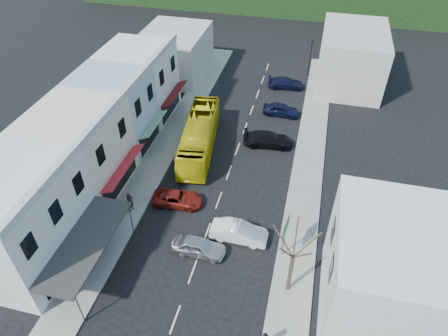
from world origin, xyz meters
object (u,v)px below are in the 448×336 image
(car_silver, at_px, (199,247))
(car_white, at_px, (239,233))
(traffic_signal, at_px, (310,59))
(car_red, at_px, (177,198))
(direction_sign, at_px, (284,238))
(street_tree, at_px, (293,257))
(bus, at_px, (199,136))
(pedestrian_left, at_px, (130,203))

(car_silver, xyz_separation_m, car_white, (2.77, 2.15, 0.00))
(car_white, height_order, traffic_signal, traffic_signal)
(car_silver, relative_size, car_red, 0.96)
(direction_sign, bearing_deg, car_red, 169.00)
(direction_sign, bearing_deg, car_white, 175.40)
(car_silver, xyz_separation_m, street_tree, (7.24, -1.72, 3.10))
(bus, xyz_separation_m, car_red, (0.42, -8.40, -0.85))
(car_silver, height_order, direction_sign, direction_sign)
(car_silver, distance_m, street_tree, 8.06)
(car_red, relative_size, direction_sign, 1.13)
(pedestrian_left, xyz_separation_m, direction_sign, (13.53, -1.68, 1.04))
(car_red, bearing_deg, car_white, -118.26)
(car_silver, relative_size, pedestrian_left, 2.59)
(car_silver, relative_size, street_tree, 0.58)
(bus, relative_size, car_white, 2.64)
(street_tree, bearing_deg, pedestrian_left, 161.87)
(car_silver, height_order, car_red, same)
(car_white, bearing_deg, car_red, 67.01)
(car_silver, distance_m, car_white, 3.51)
(traffic_signal, bearing_deg, street_tree, 103.40)
(pedestrian_left, relative_size, street_tree, 0.22)
(car_silver, bearing_deg, traffic_signal, -8.72)
(bus, xyz_separation_m, street_tree, (11.08, -14.92, 2.25))
(bus, relative_size, street_tree, 1.53)
(car_red, xyz_separation_m, street_tree, (10.66, -6.52, 3.10))
(bus, bearing_deg, car_red, -95.11)
(car_white, relative_size, street_tree, 0.58)
(bus, relative_size, car_silver, 2.64)
(pedestrian_left, bearing_deg, car_red, -43.65)
(pedestrian_left, distance_m, direction_sign, 13.68)
(car_white, bearing_deg, traffic_signal, -5.59)
(traffic_signal, bearing_deg, car_white, 95.33)
(traffic_signal, bearing_deg, car_red, 82.72)
(car_white, bearing_deg, street_tree, -130.72)
(car_white, xyz_separation_m, street_tree, (4.47, -3.87, 3.10))
(direction_sign, xyz_separation_m, traffic_signal, (-0.60, 31.43, 0.49))
(car_white, xyz_separation_m, traffic_signal, (3.08, 30.57, 1.82))
(direction_sign, relative_size, street_tree, 0.54)
(bus, bearing_deg, car_white, -67.06)
(bus, bearing_deg, traffic_signal, 55.67)
(bus, distance_m, street_tree, 18.72)
(pedestrian_left, bearing_deg, direction_sign, -77.23)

